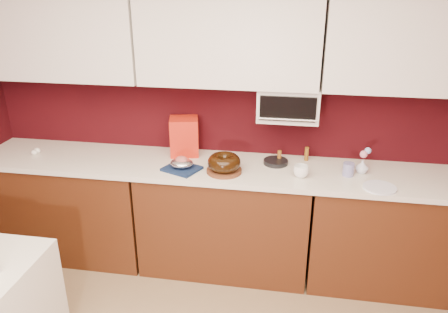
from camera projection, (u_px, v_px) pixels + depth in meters
name	position (u px, v px, depth m)	size (l,w,h in m)	color
wall_back	(232.00, 111.00, 3.50)	(4.00, 0.02, 2.50)	#34070B
base_cabinet_left	(72.00, 206.00, 3.73)	(1.31, 0.58, 0.86)	#4A220E
base_cabinet_center	(225.00, 219.00, 3.53)	(1.31, 0.58, 0.86)	#4A220E
base_cabinet_right	(397.00, 234.00, 3.33)	(1.31, 0.58, 0.86)	#4A220E
countertop	(225.00, 168.00, 3.36)	(4.00, 0.62, 0.04)	silver
upper_cabinet_left	(56.00, 33.00, 3.32)	(1.31, 0.33, 0.70)	white
upper_cabinet_center	(229.00, 37.00, 3.12)	(1.31, 0.33, 0.70)	white
upper_cabinet_right	(425.00, 41.00, 2.92)	(1.31, 0.33, 0.70)	white
toaster_oven	(288.00, 103.00, 3.25)	(0.45, 0.30, 0.25)	white
toaster_oven_door	(288.00, 109.00, 3.11)	(0.40, 0.02, 0.18)	black
toaster_oven_handle	(287.00, 120.00, 3.12)	(0.02, 0.02, 0.42)	silver
cake_base	(224.00, 171.00, 3.24)	(0.26, 0.26, 0.02)	brown
bundt_cake	(224.00, 162.00, 3.21)	(0.25, 0.25, 0.10)	black
navy_towel	(182.00, 169.00, 3.28)	(0.25, 0.21, 0.02)	#122144
foil_ham_nest	(182.00, 163.00, 3.26)	(0.17, 0.15, 0.06)	white
roasted_ham	(182.00, 160.00, 3.25)	(0.10, 0.08, 0.06)	#B35952
pandoro_box	(184.00, 136.00, 3.52)	(0.22, 0.20, 0.31)	#B00B14
dark_pan	(276.00, 162.00, 3.38)	(0.19, 0.19, 0.03)	black
coffee_mug	(301.00, 170.00, 3.15)	(0.10, 0.10, 0.11)	white
blue_jar	(348.00, 169.00, 3.17)	(0.08, 0.08, 0.10)	navy
flower_vase	(362.00, 166.00, 3.22)	(0.07, 0.07, 0.11)	silver
flower_pink	(364.00, 154.00, 3.18)	(0.06, 0.06, 0.06)	pink
flower_blue	(368.00, 151.00, 3.19)	(0.05, 0.05, 0.05)	#98B3F3
china_plate	(380.00, 188.00, 3.00)	(0.23, 0.23, 0.01)	white
amber_bottle	(279.00, 156.00, 3.41)	(0.03, 0.03, 0.09)	brown
egg_left	(34.00, 152.00, 3.55)	(0.05, 0.04, 0.04)	white
egg_right	(37.00, 151.00, 3.59)	(0.06, 0.05, 0.05)	white
amber_bottle_tall	(307.00, 154.00, 3.43)	(0.03, 0.03, 0.11)	brown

